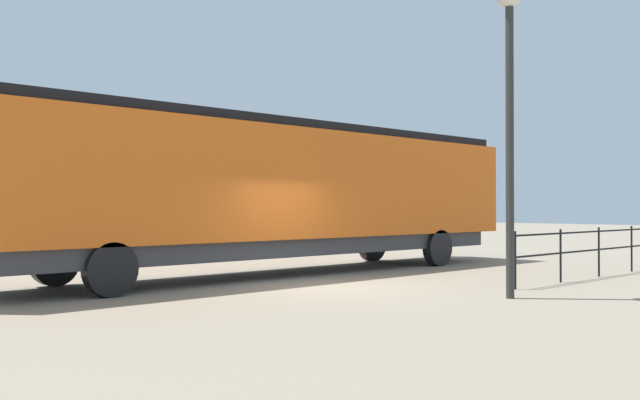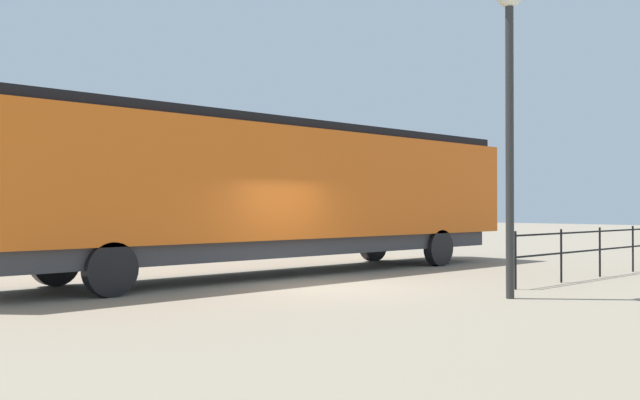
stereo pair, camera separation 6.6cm
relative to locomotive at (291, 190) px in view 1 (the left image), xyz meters
name	(u,v)px [view 1 (the left image)]	position (x,y,z in m)	size (l,w,h in m)	color
ground_plane	(327,287)	(3.07, -1.63, -2.27)	(120.00, 120.00, 0.00)	gray
locomotive	(291,190)	(0.00, 0.00, 0.00)	(2.99, 16.79, 4.04)	orange
lamp_post	(510,69)	(6.95, -0.39, 2.25)	(0.54, 0.54, 6.28)	#2D2D2D
platform_fence	(616,243)	(6.22, 6.12, -1.44)	(0.05, 10.24, 1.27)	black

